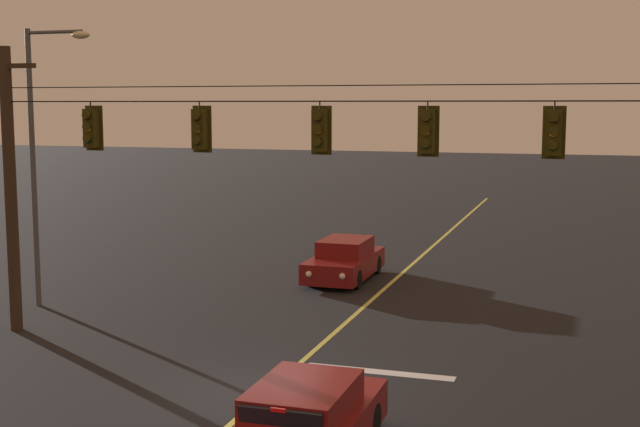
% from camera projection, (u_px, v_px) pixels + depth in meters
% --- Properties ---
extents(ground_plane, '(180.00, 180.00, 0.00)m').
position_uv_depth(ground_plane, '(261.00, 397.00, 17.43)').
color(ground_plane, black).
extents(lane_centre_stripe, '(0.14, 60.00, 0.01)m').
position_uv_depth(lane_centre_stripe, '(370.00, 301.00, 25.89)').
color(lane_centre_stripe, '#D1C64C').
rests_on(lane_centre_stripe, ground).
extents(stop_bar_paint, '(3.40, 0.36, 0.01)m').
position_uv_depth(stop_bar_paint, '(379.00, 372.00, 19.08)').
color(stop_bar_paint, silver).
rests_on(stop_bar_paint, ground).
extents(signal_span_assembly, '(18.06, 0.32, 7.40)m').
position_uv_depth(signal_span_assembly, '(307.00, 195.00, 19.73)').
color(signal_span_assembly, '#38281C').
rests_on(signal_span_assembly, ground).
extents(traffic_light_leftmost, '(0.48, 0.41, 1.22)m').
position_uv_depth(traffic_light_leftmost, '(91.00, 128.00, 21.22)').
color(traffic_light_leftmost, black).
extents(traffic_light_left_inner, '(0.48, 0.41, 1.22)m').
position_uv_depth(traffic_light_left_inner, '(199.00, 129.00, 20.33)').
color(traffic_light_left_inner, black).
extents(traffic_light_centre, '(0.48, 0.41, 1.22)m').
position_uv_depth(traffic_light_centre, '(319.00, 130.00, 19.43)').
color(traffic_light_centre, black).
extents(traffic_light_right_inner, '(0.48, 0.41, 1.22)m').
position_uv_depth(traffic_light_right_inner, '(427.00, 131.00, 18.68)').
color(traffic_light_right_inner, black).
extents(traffic_light_rightmost, '(0.48, 0.41, 1.22)m').
position_uv_depth(traffic_light_rightmost, '(554.00, 133.00, 17.88)').
color(traffic_light_rightmost, black).
extents(car_waiting_near_lane, '(1.80, 4.33, 1.39)m').
position_uv_depth(car_waiting_near_lane, '(305.00, 425.00, 14.19)').
color(car_waiting_near_lane, maroon).
rests_on(car_waiting_near_lane, ground).
extents(car_oncoming_lead, '(1.80, 4.42, 1.39)m').
position_uv_depth(car_oncoming_lead, '(345.00, 261.00, 29.09)').
color(car_oncoming_lead, maroon).
rests_on(car_oncoming_lead, ground).
extents(street_lamp_corner, '(2.11, 0.30, 8.08)m').
position_uv_depth(street_lamp_corner, '(41.00, 142.00, 24.70)').
color(street_lamp_corner, '#4C4F54').
rests_on(street_lamp_corner, ground).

